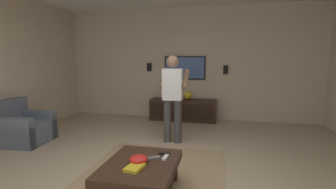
{
  "coord_description": "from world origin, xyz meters",
  "views": [
    {
      "loc": [
        -2.79,
        -0.84,
        1.56
      ],
      "look_at": [
        1.32,
        0.06,
        0.96
      ],
      "focal_mm": 25.94,
      "sensor_mm": 36.0,
      "label": 1
    }
  ],
  "objects_px": {
    "media_console": "(183,110)",
    "remote_black": "(164,153)",
    "remote_grey": "(154,158)",
    "wall_speaker_left": "(226,70)",
    "vase_round": "(188,95)",
    "armchair": "(23,128)",
    "remote_white": "(165,157)",
    "book": "(135,168)",
    "bowl": "(138,159)",
    "person_standing": "(173,94)",
    "wall_speaker_right": "(149,67)",
    "tv": "(185,68)",
    "coffee_table": "(141,171)"
  },
  "relations": [
    {
      "from": "remote_grey",
      "to": "wall_speaker_right",
      "type": "xyz_separation_m",
      "value": [
        3.72,
        1.17,
        0.95
      ]
    },
    {
      "from": "bowl",
      "to": "remote_white",
      "type": "distance_m",
      "value": 0.34
    },
    {
      "from": "remote_black",
      "to": "vase_round",
      "type": "distance_m",
      "value": 3.35
    },
    {
      "from": "remote_grey",
      "to": "vase_round",
      "type": "bearing_deg",
      "value": -122.13
    },
    {
      "from": "armchair",
      "to": "person_standing",
      "type": "bearing_deg",
      "value": 9.58
    },
    {
      "from": "remote_grey",
      "to": "armchair",
      "type": "bearing_deg",
      "value": -54.66
    },
    {
      "from": "remote_white",
      "to": "person_standing",
      "type": "bearing_deg",
      "value": 13.34
    },
    {
      "from": "remote_white",
      "to": "book",
      "type": "xyz_separation_m",
      "value": [
        -0.36,
        0.26,
        0.01
      ]
    },
    {
      "from": "wall_speaker_right",
      "to": "remote_white",
      "type": "bearing_deg",
      "value": -160.53
    },
    {
      "from": "person_standing",
      "to": "wall_speaker_left",
      "type": "bearing_deg",
      "value": -27.48
    },
    {
      "from": "book",
      "to": "armchair",
      "type": "bearing_deg",
      "value": 71.23
    },
    {
      "from": "armchair",
      "to": "remote_white",
      "type": "bearing_deg",
      "value": -23.52
    },
    {
      "from": "armchair",
      "to": "bowl",
      "type": "distance_m",
      "value": 3.03
    },
    {
      "from": "tv",
      "to": "book",
      "type": "height_order",
      "value": "tv"
    },
    {
      "from": "media_console",
      "to": "remote_black",
      "type": "distance_m",
      "value": 3.32
    },
    {
      "from": "remote_white",
      "to": "remote_black",
      "type": "height_order",
      "value": "same"
    },
    {
      "from": "bowl",
      "to": "remote_white",
      "type": "relative_size",
      "value": 1.4
    },
    {
      "from": "tv",
      "to": "vase_round",
      "type": "bearing_deg",
      "value": 30.03
    },
    {
      "from": "tv",
      "to": "wall_speaker_right",
      "type": "bearing_deg",
      "value": -90.77
    },
    {
      "from": "media_console",
      "to": "person_standing",
      "type": "xyz_separation_m",
      "value": [
        -1.69,
        -0.06,
        0.66
      ]
    },
    {
      "from": "bowl",
      "to": "vase_round",
      "type": "distance_m",
      "value": 3.67
    },
    {
      "from": "remote_grey",
      "to": "wall_speaker_left",
      "type": "distance_m",
      "value": 3.92
    },
    {
      "from": "remote_white",
      "to": "wall_speaker_right",
      "type": "xyz_separation_m",
      "value": [
        3.68,
        1.3,
        0.95
      ]
    },
    {
      "from": "bowl",
      "to": "wall_speaker_right",
      "type": "xyz_separation_m",
      "value": [
        3.88,
        1.03,
        0.92
      ]
    },
    {
      "from": "person_standing",
      "to": "book",
      "type": "xyz_separation_m",
      "value": [
        -2.09,
        -0.0,
        -0.51
      ]
    },
    {
      "from": "armchair",
      "to": "book",
      "type": "bearing_deg",
      "value": -31.35
    },
    {
      "from": "remote_white",
      "to": "remote_grey",
      "type": "height_order",
      "value": "same"
    },
    {
      "from": "armchair",
      "to": "vase_round",
      "type": "relative_size",
      "value": 3.92
    },
    {
      "from": "person_standing",
      "to": "wall_speaker_left",
      "type": "distance_m",
      "value": 2.21
    },
    {
      "from": "media_console",
      "to": "vase_round",
      "type": "xyz_separation_m",
      "value": [
        0.04,
        -0.12,
        0.39
      ]
    },
    {
      "from": "media_console",
      "to": "remote_black",
      "type": "xyz_separation_m",
      "value": [
        -3.3,
        -0.28,
        0.14
      ]
    },
    {
      "from": "media_console",
      "to": "person_standing",
      "type": "height_order",
      "value": "person_standing"
    },
    {
      "from": "coffee_table",
      "to": "person_standing",
      "type": "relative_size",
      "value": 0.61
    },
    {
      "from": "vase_round",
      "to": "media_console",
      "type": "bearing_deg",
      "value": 109.42
    },
    {
      "from": "remote_black",
      "to": "remote_grey",
      "type": "xyz_separation_m",
      "value": [
        -0.17,
        0.09,
        0.0
      ]
    },
    {
      "from": "vase_round",
      "to": "person_standing",
      "type": "bearing_deg",
      "value": 178.32
    },
    {
      "from": "bowl",
      "to": "remote_grey",
      "type": "xyz_separation_m",
      "value": [
        0.16,
        -0.14,
        -0.04
      ]
    },
    {
      "from": "remote_grey",
      "to": "wall_speaker_left",
      "type": "height_order",
      "value": "wall_speaker_left"
    },
    {
      "from": "remote_black",
      "to": "wall_speaker_right",
      "type": "distance_m",
      "value": 3.89
    },
    {
      "from": "book",
      "to": "wall_speaker_right",
      "type": "relative_size",
      "value": 1.0
    },
    {
      "from": "armchair",
      "to": "remote_white",
      "type": "height_order",
      "value": "armchair"
    },
    {
      "from": "vase_round",
      "to": "book",
      "type": "bearing_deg",
      "value": 179.27
    },
    {
      "from": "remote_white",
      "to": "wall_speaker_left",
      "type": "relative_size",
      "value": 0.68
    },
    {
      "from": "bowl",
      "to": "remote_grey",
      "type": "distance_m",
      "value": 0.21
    },
    {
      "from": "bowl",
      "to": "vase_round",
      "type": "xyz_separation_m",
      "value": [
        3.67,
        -0.06,
        0.21
      ]
    },
    {
      "from": "book",
      "to": "wall_speaker_right",
      "type": "distance_m",
      "value": 4.28
    },
    {
      "from": "book",
      "to": "vase_round",
      "type": "height_order",
      "value": "vase_round"
    },
    {
      "from": "book",
      "to": "wall_speaker_left",
      "type": "relative_size",
      "value": 1.0
    },
    {
      "from": "vase_round",
      "to": "wall_speaker_right",
      "type": "relative_size",
      "value": 1.0
    },
    {
      "from": "coffee_table",
      "to": "remote_grey",
      "type": "height_order",
      "value": "remote_grey"
    }
  ]
}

